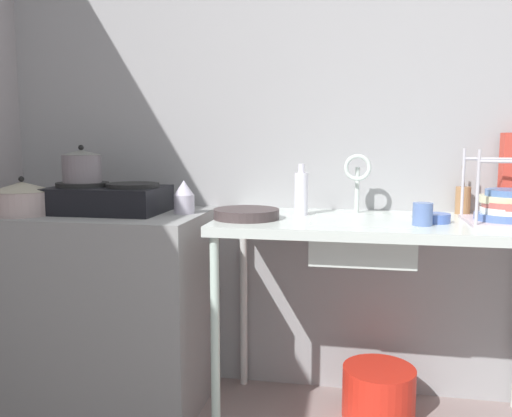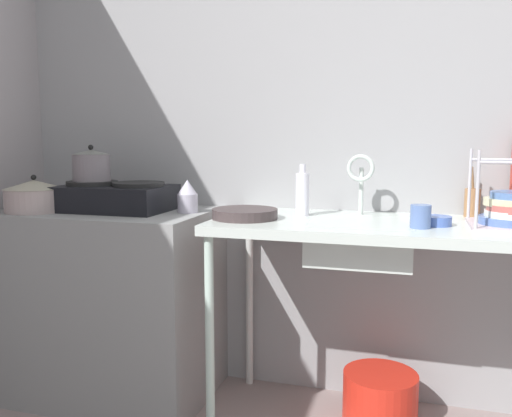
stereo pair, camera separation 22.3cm
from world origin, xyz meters
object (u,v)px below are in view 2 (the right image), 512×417
Objects in this scene: frying_pan at (245,214)px; percolator at (187,197)px; pot_beside_stove at (35,196)px; faucet at (361,174)px; small_bowl_on_drainboard at (436,221)px; utensil_jar at (472,202)px; bucket_on_floor at (380,398)px; bottle_by_sink at (302,193)px; pot_on_left_burner at (91,165)px; sink_basin at (361,241)px; cup_by_rack at (421,216)px; stove at (115,197)px.

percolator is at bearing 160.62° from frying_pan.
faucet reaches higher than pot_beside_stove.
small_bowl_on_drainboard is (0.75, 0.04, -0.00)m from frying_pan.
utensil_jar reaches higher than bucket_on_floor.
bottle_by_sink is at bearing 168.42° from small_bowl_on_drainboard.
pot_beside_stove is at bearing -176.17° from frying_pan.
pot_on_left_burner is 0.48m from percolator.
bucket_on_floor is (0.09, 0.08, -0.69)m from sink_basin.
utensil_jar reaches higher than cup_by_rack.
bottle_by_sink is at bearing 4.64° from pot_on_left_burner.
cup_by_rack reaches higher than sink_basin.
stove is at bearing -171.78° from faucet.
frying_pan is 1.22× the size of bottle_by_sink.
stove is 1.11m from faucet.
utensil_jar is 0.68× the size of bucket_on_floor.
small_bowl_on_drainboard is at bearing -31.87° from faucet.
frying_pan is 0.27m from bottle_by_sink.
pot_on_left_burner is 1.18× the size of percolator.
pot_on_left_burner is at bearing 178.82° from small_bowl_on_drainboard.
small_bowl_on_drainboard is at bearing 3.56° from pot_beside_stove.
utensil_jar is at bearing 11.73° from pot_beside_stove.
sink_basin is at bearing -138.68° from bucket_on_floor.
frying_pan is at bearing 176.77° from cup_by_rack.
cup_by_rack is at bearing -47.63° from faucet.
sink_basin is (0.77, -0.05, -0.15)m from percolator.
bottle_by_sink is (0.51, 0.05, 0.02)m from percolator.
stove is 1.24× the size of sink_basin.
frying_pan is 0.69m from cup_by_rack.
bottle_by_sink is at bearing 10.42° from pot_beside_stove.
faucet reaches higher than bucket_on_floor.
percolator is 0.76m from faucet.
cup_by_rack is (1.34, -0.11, -0.02)m from stove.
stove is 1.60× the size of bucket_on_floor.
cup_by_rack is at bearing -125.39° from small_bowl_on_drainboard.
bucket_on_floor is at bearing -2.87° from bottle_by_sink.
sink_basin is at bearing 176.86° from small_bowl_on_drainboard.
stove is 1.85× the size of frying_pan.
bottle_by_sink is 0.93m from bucket_on_floor.
bottle_by_sink is 0.71× the size of bucket_on_floor.
faucet is at bearing -168.44° from utensil_jar.
percolator is at bearing 171.67° from cup_by_rack.
stove is 5.80× the size of cup_by_rack.
stove is 2.26× the size of bottle_by_sink.
small_bowl_on_drainboard is 0.54× the size of utensil_jar.
percolator reaches higher than stove.
faucet reaches higher than small_bowl_on_drainboard.
bottle_by_sink is at bearing -166.07° from utensil_jar.
frying_pan is 0.97m from bucket_on_floor.
pot_beside_stove is 1.24× the size of utensil_jar.
pot_on_left_burner is at bearing -175.36° from bottle_by_sink.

